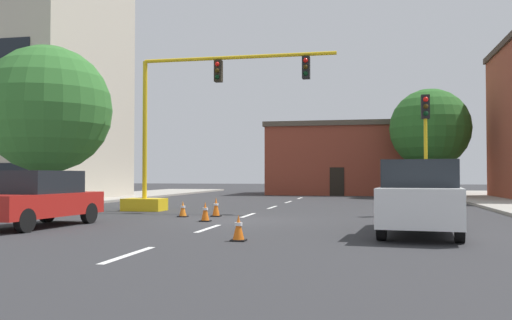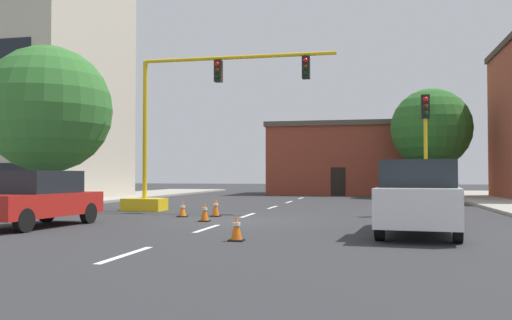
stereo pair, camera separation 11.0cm
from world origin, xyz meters
name	(u,v)px [view 2 (the right image)]	position (x,y,z in m)	size (l,w,h in m)	color
ground_plane	(232,220)	(0.00, 0.00, 0.00)	(160.00, 160.00, 0.00)	#2D2D30
sidewalk_left	(38,203)	(-13.06, 8.00, 0.07)	(6.00, 56.00, 0.14)	#9E998E
lane_stripe_seg_1	(126,255)	(0.00, -8.50, 0.00)	(0.16, 2.40, 0.01)	silver
lane_stripe_seg_2	(207,228)	(0.00, -3.00, 0.00)	(0.16, 2.40, 0.01)	silver
lane_stripe_seg_3	(248,215)	(0.00, 2.50, 0.00)	(0.16, 2.40, 0.01)	silver
lane_stripe_seg_4	(273,207)	(0.00, 8.00, 0.00)	(0.16, 2.40, 0.01)	silver
lane_stripe_seg_5	(289,202)	(0.00, 13.50, 0.00)	(0.16, 2.40, 0.01)	silver
lane_stripe_seg_6	(301,198)	(0.00, 19.00, 0.00)	(0.16, 2.40, 0.01)	silver
building_tall_left	(7,16)	(-18.76, 12.85, 12.13)	(13.88, 11.14, 24.23)	beige
building_brick_center	(341,159)	(2.27, 27.96, 2.94)	(11.69, 8.65, 5.86)	brown
traffic_signal_gantry	(171,160)	(-3.95, 4.29, 2.27)	(9.50, 1.20, 6.83)	yellow
traffic_light_pole_right	(425,127)	(6.94, 3.86, 3.53)	(0.32, 0.47, 4.80)	yellow
tree_left_near	(48,109)	(-9.48, 3.34, 4.57)	(5.71, 5.71, 7.44)	brown
tree_right_far	(431,129)	(9.00, 21.81, 4.92)	(5.69, 5.69, 7.77)	brown
pickup_truck_white	(419,198)	(6.09, -3.28, 0.97)	(2.53, 5.57, 1.99)	white
sedan_red_near_left	(37,198)	(-5.32, -3.57, 0.89)	(2.23, 4.64, 1.74)	#B21E19
traffic_cone_roadside_a	(236,228)	(1.61, -5.81, 0.31)	(0.36, 0.36, 0.64)	black
traffic_cone_roadside_b	(183,209)	(-2.27, 1.18, 0.30)	(0.36, 0.36, 0.60)	black
traffic_cone_roadside_c	(216,207)	(-1.07, 1.59, 0.36)	(0.36, 0.36, 0.74)	black
traffic_cone_roadside_d	(205,212)	(-0.82, -0.63, 0.33)	(0.36, 0.36, 0.68)	black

